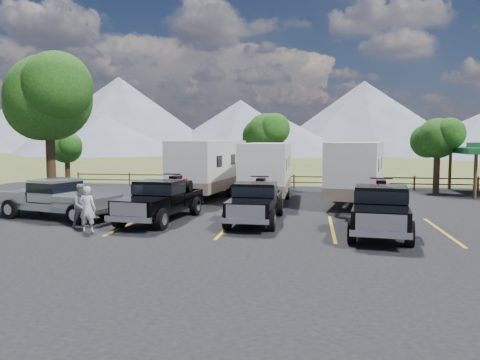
# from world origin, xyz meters

# --- Properties ---
(ground) EXTENTS (320.00, 320.00, 0.00)m
(ground) POSITION_xyz_m (0.00, 0.00, 0.00)
(ground) COLOR #4B5D27
(ground) RESTS_ON ground
(asphalt_lot) EXTENTS (44.00, 34.00, 0.04)m
(asphalt_lot) POSITION_xyz_m (0.00, 3.00, 0.02)
(asphalt_lot) COLOR black
(asphalt_lot) RESTS_ON ground
(stall_lines) EXTENTS (12.12, 5.50, 0.01)m
(stall_lines) POSITION_xyz_m (0.00, 4.00, 0.04)
(stall_lines) COLOR gold
(stall_lines) RESTS_ON asphalt_lot
(tree_big_nw) EXTENTS (5.54, 5.18, 7.84)m
(tree_big_nw) POSITION_xyz_m (-12.55, 9.03, 5.60)
(tree_big_nw) COLOR black
(tree_big_nw) RESTS_ON ground
(tree_ne_a) EXTENTS (3.11, 2.92, 4.76)m
(tree_ne_a) POSITION_xyz_m (8.97, 17.01, 3.48)
(tree_ne_a) COLOR black
(tree_ne_a) RESTS_ON ground
(tree_north) EXTENTS (3.46, 3.24, 5.25)m
(tree_north) POSITION_xyz_m (-2.03, 19.02, 3.83)
(tree_north) COLOR black
(tree_north) RESTS_ON ground
(tree_nw_small) EXTENTS (2.59, 2.43, 3.85)m
(tree_nw_small) POSITION_xyz_m (-16.02, 17.01, 2.78)
(tree_nw_small) COLOR black
(tree_nw_small) RESTS_ON ground
(rail_fence) EXTENTS (36.12, 0.12, 1.00)m
(rail_fence) POSITION_xyz_m (2.00, 18.50, 0.61)
(rail_fence) COLOR brown
(rail_fence) RESTS_ON ground
(mountain_range) EXTENTS (209.00, 71.00, 20.00)m
(mountain_range) POSITION_xyz_m (-7.63, 105.98, 7.87)
(mountain_range) COLOR slate
(mountain_range) RESTS_ON ground
(rig_left) EXTENTS (2.49, 5.84, 1.89)m
(rig_left) POSITION_xyz_m (-4.99, 4.67, 0.95)
(rig_left) COLOR black
(rig_left) RESTS_ON asphalt_lot
(rig_center) EXTENTS (2.02, 5.48, 1.82)m
(rig_center) POSITION_xyz_m (-1.05, 4.98, 0.91)
(rig_center) COLOR black
(rig_center) RESTS_ON asphalt_lot
(rig_right) EXTENTS (2.65, 5.98, 1.93)m
(rig_right) POSITION_xyz_m (3.68, 3.31, 0.97)
(rig_right) COLOR black
(rig_right) RESTS_ON asphalt_lot
(trailer_left) EXTENTS (3.33, 9.54, 3.30)m
(trailer_left) POSITION_xyz_m (-4.73, 12.77, 1.77)
(trailer_left) COLOR silver
(trailer_left) RESTS_ON asphalt_lot
(trailer_center) EXTENTS (2.45, 9.12, 3.18)m
(trailer_center) POSITION_xyz_m (-1.26, 12.04, 1.70)
(trailer_center) COLOR silver
(trailer_center) RESTS_ON asphalt_lot
(trailer_right) EXTENTS (3.77, 9.35, 3.24)m
(trailer_right) POSITION_xyz_m (3.56, 11.21, 1.73)
(trailer_right) COLOR silver
(trailer_right) RESTS_ON asphalt_lot
(pickup_silver) EXTENTS (5.94, 3.22, 1.70)m
(pickup_silver) POSITION_xyz_m (-9.52, 4.46, 0.92)
(pickup_silver) COLOR #94999C
(pickup_silver) RESTS_ON asphalt_lot
(person_a) EXTENTS (0.64, 0.43, 1.70)m
(person_a) POSITION_xyz_m (-6.91, 1.93, 0.89)
(person_a) COLOR silver
(person_a) RESTS_ON asphalt_lot
(person_b) EXTENTS (1.01, 1.04, 1.69)m
(person_b) POSITION_xyz_m (-7.54, 2.75, 0.88)
(person_b) COLOR slate
(person_b) RESTS_ON asphalt_lot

